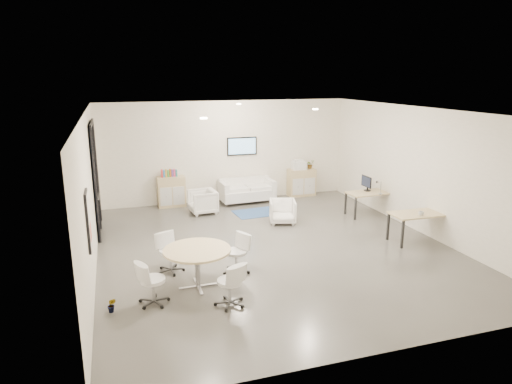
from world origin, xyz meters
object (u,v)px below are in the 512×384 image
at_px(armchair_right, 283,210).
at_px(armchair_left, 203,201).
at_px(sideboard_right, 301,182).
at_px(sideboard_left, 171,192).
at_px(desk_front, 419,216).
at_px(round_table, 197,253).
at_px(desk_rear, 370,194).
at_px(loveseat, 246,191).

bearing_deg(armchair_right, armchair_left, 156.55).
bearing_deg(sideboard_right, armchair_right, -122.79).
xyz_separation_m(sideboard_left, sideboard_right, (4.36, -0.00, -0.02)).
distance_m(armchair_right, desk_front, 3.55).
xyz_separation_m(armchair_left, round_table, (-1.04, -4.78, 0.32)).
xyz_separation_m(armchair_left, desk_rear, (4.59, -1.65, 0.24)).
bearing_deg(sideboard_right, loveseat, -174.70).
relative_size(sideboard_right, desk_rear, 0.67).
bearing_deg(round_table, sideboard_left, 87.39).
bearing_deg(sideboard_right, desk_rear, -69.24).
relative_size(sideboard_right, round_table, 0.71).
distance_m(armchair_right, round_table, 4.38).
bearing_deg(desk_front, round_table, -170.09).
bearing_deg(sideboard_left, round_table, -92.61).
bearing_deg(desk_front, desk_rear, 90.57).
distance_m(sideboard_right, loveseat, 2.00).
bearing_deg(armchair_left, armchair_right, 45.54).
distance_m(loveseat, round_table, 6.20).
bearing_deg(loveseat, desk_rear, -42.76).
height_order(sideboard_left, loveseat, sideboard_left).
height_order(sideboard_left, desk_front, sideboard_left).
bearing_deg(desk_rear, sideboard_left, 149.79).
bearing_deg(sideboard_left, armchair_left, -52.18).
xyz_separation_m(sideboard_left, armchair_left, (0.78, -1.01, -0.09)).
relative_size(loveseat, armchair_left, 2.28).
bearing_deg(desk_rear, armchair_right, 174.44).
distance_m(loveseat, armchair_left, 1.79).
bearing_deg(desk_front, sideboard_right, 102.47).
height_order(armchair_right, desk_front, desk_front).
bearing_deg(desk_front, loveseat, 123.30).
distance_m(sideboard_left, loveseat, 2.38).
bearing_deg(desk_rear, desk_front, -94.45).
bearing_deg(armchair_left, loveseat, 112.19).
height_order(loveseat, desk_rear, loveseat).
bearing_deg(armchair_right, desk_rear, 14.21).
bearing_deg(loveseat, sideboard_left, 172.18).
height_order(sideboard_left, armchair_right, sideboard_left).
distance_m(sideboard_right, armchair_left, 3.72).
relative_size(loveseat, desk_front, 1.25).
bearing_deg(sideboard_right, sideboard_left, 179.96).
relative_size(sideboard_left, armchair_left, 1.23).
height_order(loveseat, armchair_right, loveseat).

